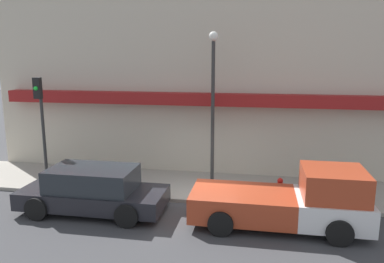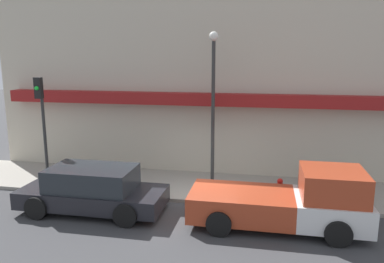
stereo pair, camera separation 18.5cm
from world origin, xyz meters
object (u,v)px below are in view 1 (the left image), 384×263
object	(u,v)px
pickup_truck	(290,201)
fire_hydrant	(280,188)
parked_car	(93,190)
street_lamp	(213,91)
traffic_light	(41,113)

from	to	relation	value
pickup_truck	fire_hydrant	size ratio (longest dim) A/B	6.95
fire_hydrant	pickup_truck	bearing A→B (deg)	-83.99
parked_car	fire_hydrant	bearing A→B (deg)	18.46
street_lamp	fire_hydrant	bearing A→B (deg)	-28.07
fire_hydrant	street_lamp	distance (m)	4.40
parked_car	street_lamp	size ratio (longest dim) A/B	0.82
street_lamp	traffic_light	size ratio (longest dim) A/B	1.40
fire_hydrant	traffic_light	size ratio (longest dim) A/B	0.18
fire_hydrant	street_lamp	world-z (taller)	street_lamp
pickup_truck	parked_car	world-z (taller)	pickup_truck
parked_car	fire_hydrant	size ratio (longest dim) A/B	6.36
pickup_truck	street_lamp	world-z (taller)	street_lamp
pickup_truck	parked_car	xyz separation A→B (m)	(-6.36, 0.00, -0.07)
pickup_truck	street_lamp	bearing A→B (deg)	131.22
fire_hydrant	traffic_light	xyz separation A→B (m)	(-9.05, -0.03, 2.48)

